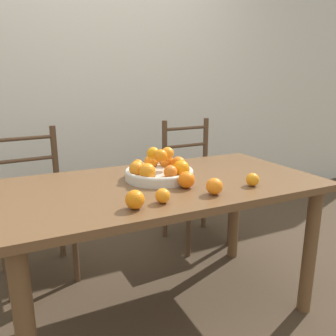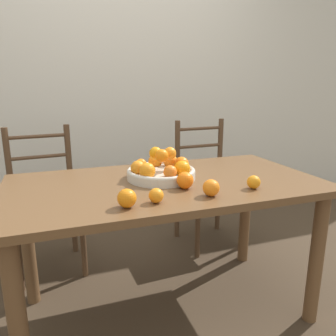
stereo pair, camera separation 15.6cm
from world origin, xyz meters
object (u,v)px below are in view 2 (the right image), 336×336
at_px(fruit_bowl, 162,170).
at_px(orange_loose_0, 127,198).
at_px(orange_loose_2, 254,182).
at_px(orange_loose_4, 185,180).
at_px(orange_loose_1, 211,188).
at_px(orange_loose_3, 156,195).
at_px(chair_right, 207,185).
at_px(chair_left, 45,202).

xyz_separation_m(fruit_bowl, orange_loose_0, (-0.26, -0.34, -0.01)).
bearing_deg(orange_loose_2, orange_loose_4, 160.19).
distance_m(orange_loose_1, orange_loose_4, 0.15).
bearing_deg(orange_loose_1, orange_loose_0, -178.08).
xyz_separation_m(orange_loose_3, chair_right, (0.72, 0.97, -0.31)).
height_order(orange_loose_2, chair_left, chair_left).
bearing_deg(orange_loose_3, chair_right, 53.53).
bearing_deg(chair_left, chair_right, -5.51).
distance_m(orange_loose_3, chair_left, 1.12).
xyz_separation_m(fruit_bowl, orange_loose_4, (0.05, -0.20, -0.01)).
xyz_separation_m(orange_loose_1, chair_left, (-0.71, 0.97, -0.32)).
bearing_deg(orange_loose_0, orange_loose_4, 25.56).
bearing_deg(orange_loose_1, chair_left, 126.15).
relative_size(orange_loose_0, orange_loose_4, 0.96).
relative_size(orange_loose_1, orange_loose_4, 0.94).
height_order(orange_loose_0, orange_loose_2, orange_loose_0).
bearing_deg(chair_right, chair_left, 177.15).
bearing_deg(chair_left, orange_loose_4, -57.96).
bearing_deg(orange_loose_0, orange_loose_1, 1.92).
relative_size(orange_loose_3, chair_left, 0.07).
height_order(orange_loose_0, chair_left, chair_left).
relative_size(orange_loose_0, chair_right, 0.08).
bearing_deg(chair_right, orange_loose_0, -133.42).
relative_size(orange_loose_2, orange_loose_4, 0.79).
bearing_deg(orange_loose_2, orange_loose_0, -176.30).
xyz_separation_m(orange_loose_0, orange_loose_3, (0.12, 0.01, -0.01)).
height_order(orange_loose_1, chair_left, chair_left).
bearing_deg(fruit_bowl, orange_loose_3, -112.11).
bearing_deg(orange_loose_2, orange_loose_3, -176.85).
bearing_deg(chair_left, orange_loose_2, -50.58).
distance_m(fruit_bowl, chair_left, 0.93).
bearing_deg(orange_loose_4, chair_left, 127.55).
distance_m(orange_loose_4, chair_left, 1.10).
bearing_deg(fruit_bowl, chair_right, 47.67).
distance_m(fruit_bowl, orange_loose_3, 0.36).
distance_m(orange_loose_4, chair_right, 1.04).
relative_size(orange_loose_2, chair_right, 0.07).
bearing_deg(chair_right, orange_loose_3, -129.33).
distance_m(orange_loose_1, chair_right, 1.12).
xyz_separation_m(fruit_bowl, orange_loose_1, (0.11, -0.33, -0.01)).
xyz_separation_m(fruit_bowl, orange_loose_3, (-0.13, -0.33, -0.01)).
relative_size(orange_loose_4, chair_left, 0.08).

